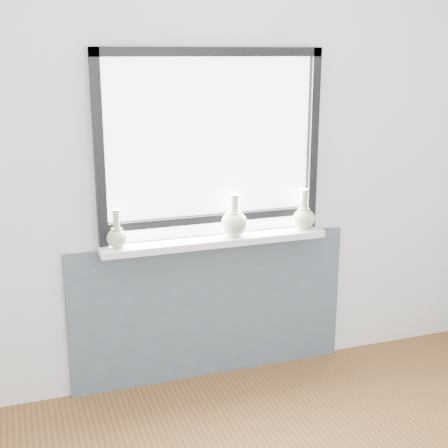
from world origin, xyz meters
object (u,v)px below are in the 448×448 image
object	(u,v)px
windowsill	(215,241)
vase_c	(304,216)
vase_a	(117,236)
vase_b	(234,222)

from	to	relation	value
windowsill	vase_c	world-z (taller)	vase_c
vase_a	vase_b	size ratio (longest dim) A/B	0.87
vase_a	vase_c	size ratio (longest dim) A/B	0.88
windowsill	vase_a	size ratio (longest dim) A/B	6.25
windowsill	vase_b	size ratio (longest dim) A/B	5.44
vase_a	vase_c	distance (m)	1.12
windowsill	vase_b	bearing A→B (deg)	-3.54
vase_a	vase_b	world-z (taller)	vase_b
windowsill	vase_b	world-z (taller)	vase_b
vase_a	vase_c	bearing A→B (deg)	0.62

